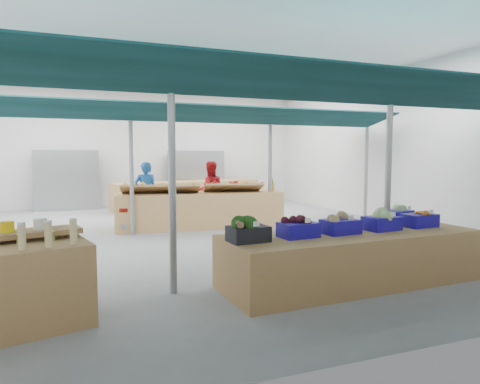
{
  "coord_description": "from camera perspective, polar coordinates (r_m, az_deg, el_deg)",
  "views": [
    {
      "loc": [
        -2.16,
        -9.56,
        1.84
      ],
      "look_at": [
        0.87,
        -1.6,
        1.11
      ],
      "focal_mm": 32.0,
      "sensor_mm": 36.0,
      "label": 1
    }
  ],
  "objects": [
    {
      "name": "apple_heap_yellow",
      "position": [
        10.7,
        -10.56,
        0.64
      ],
      "size": [
        2.0,
        1.05,
        0.27
      ],
      "rotation": [
        0.0,
        0.0,
        -0.19
      ],
      "color": "#997247",
      "rests_on": "fruit_counter"
    },
    {
      "name": "crate_broccoli",
      "position": [
        5.48,
        1.11,
        -5.0
      ],
      "size": [
        0.53,
        0.42,
        0.35
      ],
      "rotation": [
        0.0,
        0.0,
        0.09
      ],
      "color": "black",
      "rests_on": "veg_counter"
    },
    {
      "name": "crate_stack",
      "position": [
        7.61,
        22.93,
        -7.14
      ],
      "size": [
        0.53,
        0.38,
        0.61
      ],
      "primitive_type": "cube",
      "rotation": [
        0.0,
        0.0,
        0.06
      ],
      "color": "#160D8F",
      "rests_on": "floor"
    },
    {
      "name": "pineapple",
      "position": [
        11.31,
        4.24,
        1.02
      ],
      "size": [
        0.14,
        0.14,
        0.39
      ],
      "rotation": [
        0.0,
        0.0,
        -0.19
      ],
      "color": "#8C6019",
      "rests_on": "fruit_counter"
    },
    {
      "name": "far_counter",
      "position": [
        15.08,
        -6.86,
        -0.36
      ],
      "size": [
        5.38,
        2.3,
        0.95
      ],
      "primitive_type": "cube",
      "rotation": [
        0.0,
        0.0,
        0.24
      ],
      "color": "#9C7544",
      "rests_on": "floor"
    },
    {
      "name": "crate_celeriac",
      "position": [
        6.2,
        13.23,
        -4.1
      ],
      "size": [
        0.53,
        0.42,
        0.31
      ],
      "rotation": [
        0.0,
        0.0,
        0.09
      ],
      "color": "#160D8F",
      "rests_on": "veg_counter"
    },
    {
      "name": "fruit_counter",
      "position": [
        10.98,
        -5.34,
        -2.41
      ],
      "size": [
        4.28,
        1.4,
        0.9
      ],
      "primitive_type": "cube",
      "rotation": [
        0.0,
        0.0,
        -0.1
      ],
      "color": "#9C7544",
      "rests_on": "floor"
    },
    {
      "name": "awnings",
      "position": [
        8.38,
        -0.4,
        11.32
      ],
      "size": [
        9.5,
        7.08,
        0.3
      ],
      "color": "black",
      "rests_on": "pole_grid"
    },
    {
      "name": "vendor_right",
      "position": [
        12.16,
        -4.02,
        0.15
      ],
      "size": [
        0.87,
        0.71,
        1.68
      ],
      "primitive_type": "imported",
      "rotation": [
        0.0,
        0.0,
        3.05
      ],
      "color": "#AE151A",
      "rests_on": "floor"
    },
    {
      "name": "crate_carrots",
      "position": [
        7.18,
        22.77,
        -3.41
      ],
      "size": [
        0.53,
        0.42,
        0.29
      ],
      "rotation": [
        0.0,
        0.0,
        0.09
      ],
      "color": "#160D8F",
      "rests_on": "veg_counter"
    },
    {
      "name": "vendor_left",
      "position": [
        11.77,
        -12.44,
        -0.11
      ],
      "size": [
        0.65,
        0.46,
        1.68
      ],
      "primitive_type": "imported",
      "rotation": [
        0.0,
        0.0,
        3.05
      ],
      "color": "#184F9D",
      "rests_on": "floor"
    },
    {
      "name": "back_shelving_left",
      "position": [
        15.58,
        -22.07,
        1.42
      ],
      "size": [
        2.0,
        0.5,
        2.0
      ],
      "primitive_type": "cube",
      "color": "#B23F33",
      "rests_on": "floor"
    },
    {
      "name": "sparrow",
      "position": [
        5.28,
        0.03,
        -4.39
      ],
      "size": [
        0.12,
        0.09,
        0.11
      ],
      "rotation": [
        0.0,
        0.0,
        0.09
      ],
      "color": "brown",
      "rests_on": "crate_broccoli"
    },
    {
      "name": "back_shelving_right",
      "position": [
        16.12,
        -5.86,
        1.86
      ],
      "size": [
        2.0,
        0.5,
        2.0
      ],
      "primitive_type": "cube",
      "color": "#B23F33",
      "rests_on": "floor"
    },
    {
      "name": "apple_heap_red",
      "position": [
        11.01,
        -0.92,
        0.84
      ],
      "size": [
        1.61,
        0.97,
        0.27
      ],
      "rotation": [
        0.0,
        0.0,
        -0.19
      ],
      "color": "#997247",
      "rests_on": "fruit_counter"
    },
    {
      "name": "pole_ribbon",
      "position": [
        6.0,
        -15.27,
        -2.56
      ],
      "size": [
        0.12,
        0.12,
        0.28
      ],
      "color": "red",
      "rests_on": "pole_grid"
    },
    {
      "name": "pole_grid",
      "position": [
        8.33,
        -0.39,
        4.69
      ],
      "size": [
        10.0,
        4.6,
        3.0
      ],
      "color": "gray",
      "rests_on": "floor"
    },
    {
      "name": "hall",
      "position": [
        11.23,
        -9.82,
        8.92
      ],
      "size": [
        13.0,
        13.0,
        13.0
      ],
      "color": "silver",
      "rests_on": "ground"
    },
    {
      "name": "crate_extra",
      "position": [
        7.51,
        20.17,
        -2.7
      ],
      "size": [
        0.58,
        0.48,
        0.32
      ],
      "rotation": [
        0.0,
        0.0,
        0.29
      ],
      "color": "#160D8F",
      "rests_on": "veg_counter"
    },
    {
      "name": "crate_cabbage",
      "position": [
        6.66,
        18.36,
        -3.48
      ],
      "size": [
        0.53,
        0.42,
        0.35
      ],
      "rotation": [
        0.0,
        0.0,
        0.09
      ],
      "color": "#160D8F",
      "rests_on": "veg_counter"
    },
    {
      "name": "floor",
      "position": [
        9.97,
        -8.0,
        -5.81
      ],
      "size": [
        13.0,
        13.0,
        0.0
      ],
      "primitive_type": "plane",
      "color": "slate",
      "rests_on": "ground"
    },
    {
      "name": "veg_counter",
      "position": [
        6.42,
        14.67,
        -8.49
      ],
      "size": [
        3.86,
        1.43,
        0.74
      ],
      "primitive_type": "cube",
      "rotation": [
        0.0,
        0.0,
        0.04
      ],
      "color": "#9C7544",
      "rests_on": "floor"
    },
    {
      "name": "crate_beets",
      "position": [
        5.82,
        7.77,
        -4.71
      ],
      "size": [
        0.53,
        0.42,
        0.29
      ],
      "rotation": [
        0.0,
        0.0,
        0.09
      ],
      "color": "#160D8F",
      "rests_on": "veg_counter"
    }
  ]
}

